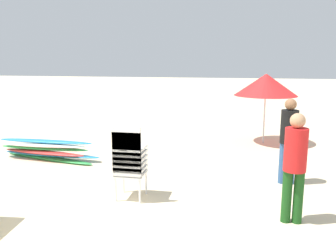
{
  "coord_description": "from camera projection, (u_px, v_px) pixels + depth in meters",
  "views": [
    {
      "loc": [
        2.3,
        -4.01,
        2.37
      ],
      "look_at": [
        0.96,
        2.84,
        1.03
      ],
      "focal_mm": 37.83,
      "sensor_mm": 36.0,
      "label": 1
    }
  ],
  "objects": [
    {
      "name": "ground",
      "position": [
        57.0,
        238.0,
        4.75
      ],
      "size": [
        80.0,
        80.0,
        0.0
      ],
      "primitive_type": "plane",
      "color": "beige"
    },
    {
      "name": "lifeguard_near_center",
      "position": [
        295.0,
        161.0,
        5.03
      ],
      "size": [
        0.32,
        0.32,
        1.62
      ],
      "color": "#194C19",
      "rests_on": "ground"
    },
    {
      "name": "stacked_plastic_chairs",
      "position": [
        129.0,
        158.0,
        5.89
      ],
      "size": [
        0.48,
        0.48,
        1.29
      ],
      "color": "white",
      "rests_on": "ground"
    },
    {
      "name": "lifeguard_near_left",
      "position": [
        289.0,
        136.0,
        6.65
      ],
      "size": [
        0.32,
        0.32,
        1.64
      ],
      "color": "#33598C",
      "rests_on": "ground"
    },
    {
      "name": "surfboard_pile",
      "position": [
        46.0,
        150.0,
        8.36
      ],
      "size": [
        2.62,
        0.86,
        0.48
      ],
      "color": "green",
      "rests_on": "ground"
    },
    {
      "name": "beach_umbrella_left",
      "position": [
        266.0,
        85.0,
        9.76
      ],
      "size": [
        1.73,
        1.73,
        1.96
      ],
      "color": "beige",
      "rests_on": "ground"
    }
  ]
}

